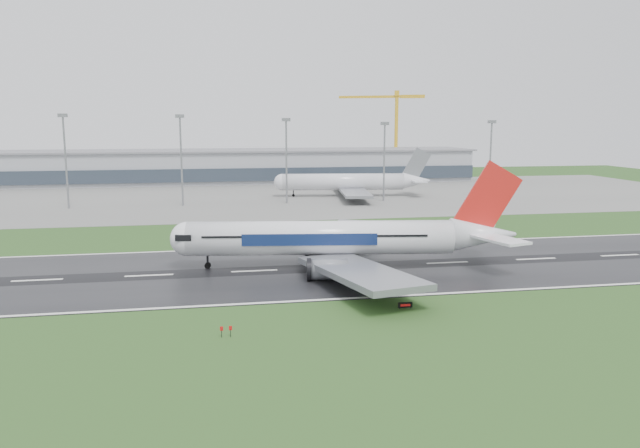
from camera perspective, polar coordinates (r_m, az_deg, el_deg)
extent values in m
plane|color=#224519|center=(120.43, -6.16, -4.43)|extent=(520.00, 520.00, 0.00)
cube|color=black|center=(120.42, -6.16, -4.40)|extent=(400.00, 45.00, 0.10)
cube|color=slate|center=(243.50, -8.32, 2.58)|extent=(400.00, 130.00, 0.08)
cube|color=gray|center=(302.52, -8.77, 5.31)|extent=(240.00, 36.00, 15.00)
cylinder|color=gray|center=(222.20, -22.69, 5.25)|extent=(0.64, 0.64, 30.60)
cylinder|color=gray|center=(217.29, -12.84, 5.64)|extent=(0.64, 0.64, 30.42)
cylinder|color=gray|center=(218.81, -3.16, 5.73)|extent=(0.64, 0.64, 29.25)
cylinder|color=gray|center=(226.21, 6.02, 5.65)|extent=(0.64, 0.64, 27.92)
cylinder|color=gray|center=(241.24, 15.64, 5.66)|extent=(0.64, 0.64, 28.54)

